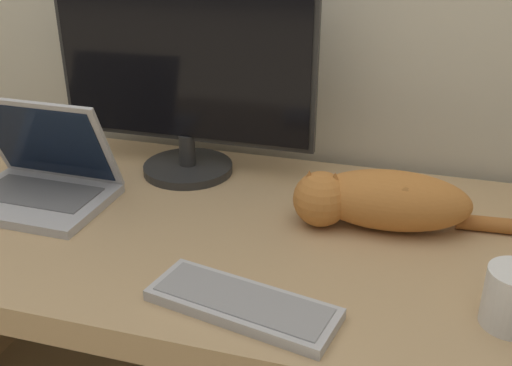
{
  "coord_description": "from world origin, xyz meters",
  "views": [
    {
      "loc": [
        0.47,
        -0.66,
        1.34
      ],
      "look_at": [
        0.18,
        0.34,
        0.85
      ],
      "focal_mm": 42.0,
      "sensor_mm": 36.0,
      "label": 1
    }
  ],
  "objects_px": {
    "monitor": "(183,69)",
    "cat": "(381,199)",
    "laptop": "(39,181)",
    "external_keyboard": "(242,304)"
  },
  "relations": [
    {
      "from": "monitor",
      "to": "external_keyboard",
      "type": "distance_m",
      "value": 0.63
    },
    {
      "from": "external_keyboard",
      "to": "cat",
      "type": "distance_m",
      "value": 0.4
    },
    {
      "from": "cat",
      "to": "monitor",
      "type": "bearing_deg",
      "value": 159.0
    },
    {
      "from": "laptop",
      "to": "cat",
      "type": "distance_m",
      "value": 0.75
    },
    {
      "from": "monitor",
      "to": "laptop",
      "type": "relative_size",
      "value": 1.96
    },
    {
      "from": "monitor",
      "to": "cat",
      "type": "height_order",
      "value": "monitor"
    },
    {
      "from": "laptop",
      "to": "external_keyboard",
      "type": "bearing_deg",
      "value": -23.5
    },
    {
      "from": "monitor",
      "to": "cat",
      "type": "relative_size",
      "value": 1.16
    },
    {
      "from": "laptop",
      "to": "monitor",
      "type": "bearing_deg",
      "value": 43.83
    },
    {
      "from": "monitor",
      "to": "laptop",
      "type": "height_order",
      "value": "monitor"
    }
  ]
}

